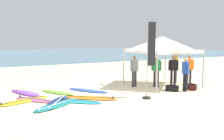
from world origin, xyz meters
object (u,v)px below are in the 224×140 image
(person_green, at_px, (156,69))
(surfboard_teal, at_px, (57,105))
(surfboard_pink, at_px, (34,100))
(banner_flag, at_px, (149,63))
(surfboard_cyan, at_px, (80,101))
(surfboard_yellow, at_px, (24,101))
(surfboard_lime, at_px, (57,92))
(person_yellow, at_px, (176,66))
(gear_bag_on_sand, at_px, (191,87))
(surfboard_purple, at_px, (25,93))
(surfboard_navy, at_px, (57,102))
(person_black, at_px, (173,69))
(surfboard_blue, at_px, (88,90))
(person_grey, at_px, (134,69))
(gear_bag_by_pole, at_px, (192,87))
(canopy_tent, at_px, (162,43))
(gear_bag_near_tent, at_px, (172,88))
(person_orange, at_px, (189,68))
(surfboard_orange, at_px, (91,98))
(person_blue, at_px, (185,72))

(person_green, bearing_deg, surfboard_teal, -166.84)
(surfboard_pink, height_order, banner_flag, banner_flag)
(surfboard_cyan, xyz_separation_m, surfboard_yellow, (-2.03, 1.22, -0.00))
(surfboard_lime, xyz_separation_m, person_yellow, (7.08, -0.48, 0.95))
(banner_flag, height_order, gear_bag_on_sand, banner_flag)
(surfboard_purple, xyz_separation_m, surfboard_navy, (0.81, -2.60, -0.00))
(person_black, bearing_deg, person_green, 159.18)
(surfboard_blue, xyz_separation_m, person_grey, (2.69, -0.13, 0.95))
(person_green, bearing_deg, gear_bag_by_pole, -55.40)
(canopy_tent, xyz_separation_m, gear_bag_near_tent, (-0.35, -1.27, -2.25))
(surfboard_teal, height_order, person_black, person_black)
(canopy_tent, xyz_separation_m, person_orange, (1.66, -0.37, -1.40))
(surfboard_blue, bearing_deg, gear_bag_by_pole, -25.13)
(surfboard_blue, height_order, surfboard_navy, same)
(surfboard_teal, distance_m, surfboard_cyan, 0.99)
(surfboard_blue, distance_m, surfboard_orange, 1.68)
(surfboard_yellow, distance_m, person_grey, 6.06)
(canopy_tent, bearing_deg, person_blue, -83.01)
(surfboard_navy, height_order, gear_bag_near_tent, gear_bag_near_tent)
(person_grey, relative_size, banner_flag, 0.50)
(banner_flag, bearing_deg, gear_bag_on_sand, 11.49)
(surfboard_purple, bearing_deg, surfboard_navy, -72.74)
(canopy_tent, xyz_separation_m, person_black, (0.61, -0.25, -1.40))
(surfboard_purple, xyz_separation_m, person_yellow, (8.49, -1.11, 0.95))
(surfboard_navy, distance_m, gear_bag_by_pole, 7.00)
(surfboard_blue, bearing_deg, person_grey, -2.82)
(surfboard_pink, distance_m, person_orange, 8.59)
(surfboard_blue, bearing_deg, person_green, -10.27)
(surfboard_teal, relative_size, surfboard_yellow, 0.99)
(person_grey, distance_m, person_yellow, 2.90)
(surfboard_blue, relative_size, person_green, 1.32)
(surfboard_cyan, xyz_separation_m, banner_flag, (2.96, -0.77, 1.54))
(surfboard_orange, distance_m, surfboard_navy, 1.56)
(surfboard_navy, xyz_separation_m, surfboard_yellow, (-1.16, 0.91, 0.00))
(person_green, xyz_separation_m, gear_bag_on_sand, (1.14, -1.45, -0.85))
(canopy_tent, relative_size, person_blue, 1.85)
(banner_flag, relative_size, gear_bag_on_sand, 5.67)
(surfboard_pink, distance_m, surfboard_yellow, 0.45)
(person_blue, height_order, person_orange, same)
(person_blue, relative_size, person_green, 1.00)
(canopy_tent, bearing_deg, banner_flag, -139.28)
(surfboard_cyan, height_order, banner_flag, banner_flag)
(banner_flag, bearing_deg, person_orange, 22.31)
(canopy_tent, distance_m, surfboard_blue, 4.76)
(surfboard_blue, relative_size, person_yellow, 1.32)
(surfboard_cyan, xyz_separation_m, person_green, (4.99, 1.33, 0.95))
(gear_bag_by_pole, bearing_deg, banner_flag, -171.04)
(person_blue, xyz_separation_m, banner_flag, (-2.52, -0.41, 0.59))
(person_yellow, distance_m, person_orange, 0.94)
(surfboard_pink, height_order, gear_bag_near_tent, gear_bag_near_tent)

